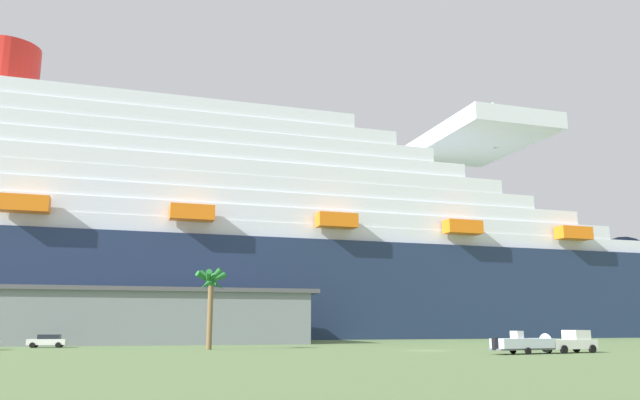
{
  "coord_description": "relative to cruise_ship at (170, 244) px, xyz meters",
  "views": [
    {
      "loc": [
        -24.31,
        -65.25,
        2.62
      ],
      "look_at": [
        -7.28,
        23.34,
        21.01
      ],
      "focal_mm": 34.72,
      "sensor_mm": 36.0,
      "label": 1
    }
  ],
  "objects": [
    {
      "name": "cruise_ship",
      "position": [
        0.0,
        0.0,
        0.0
      ],
      "size": [
        285.64,
        64.97,
        63.53
      ],
      "color": "#1E2D4C",
      "rests_on": "ground_plane"
    },
    {
      "name": "terminal_building",
      "position": [
        -10.38,
        -30.94,
        -15.16
      ],
      "size": [
        68.21,
        28.68,
        7.94
      ],
      "color": "slate",
      "rests_on": "ground_plane"
    },
    {
      "name": "parked_car_white_van",
      "position": [
        -11.74,
        -48.14,
        -18.32
      ],
      "size": [
        4.48,
        2.06,
        1.58
      ],
      "color": "white",
      "rests_on": "ground_plane"
    },
    {
      "name": "pickup_truck",
      "position": [
        42.68,
        -73.94,
        -18.11
      ],
      "size": [
        5.92,
        3.31,
        2.2
      ],
      "color": "white",
      "rests_on": "ground_plane"
    },
    {
      "name": "small_boat_on_trailer",
      "position": [
        37.32,
        -75.26,
        -18.19
      ],
      "size": [
        8.52,
        3.58,
        2.15
      ],
      "color": "#595960",
      "rests_on": "ground_plane"
    },
    {
      "name": "palm_tree",
      "position": [
        7.62,
        -58.61,
        -12.23
      ],
      "size": [
        3.74,
        3.63,
        9.13
      ],
      "color": "brown",
      "rests_on": "ground_plane"
    },
    {
      "name": "ground_plane",
      "position": [
        30.75,
        -35.55,
        -19.15
      ],
      "size": [
        600.0,
        600.0,
        0.0
      ],
      "primitive_type": "plane",
      "color": "#567042"
    }
  ]
}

